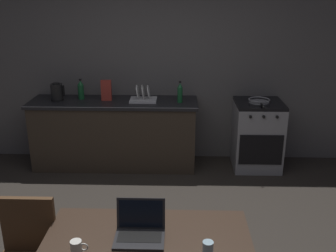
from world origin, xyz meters
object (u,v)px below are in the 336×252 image
(stove_oven, at_px, (257,135))
(cereal_box, at_px, (106,90))
(laptop, at_px, (140,231))
(drinking_glass, at_px, (208,250))
(electric_kettle, at_px, (57,92))
(bottle_b, at_px, (81,90))
(dish_rack, at_px, (143,97))
(bottle, at_px, (180,93))
(frying_pan, at_px, (259,101))
(coffee_mug, at_px, (77,247))

(stove_oven, distance_m, cereal_box, 2.04)
(laptop, xyz_separation_m, drinking_glass, (0.42, -0.20, 0.01))
(laptop, xyz_separation_m, electric_kettle, (-1.33, 2.68, 0.24))
(electric_kettle, xyz_separation_m, bottle_b, (0.29, 0.08, 0.01))
(laptop, distance_m, drinking_glass, 0.47)
(drinking_glass, xyz_separation_m, cereal_box, (-1.11, 2.90, 0.25))
(drinking_glass, xyz_separation_m, bottle_b, (-1.46, 2.96, 0.24))
(stove_oven, relative_size, dish_rack, 2.62)
(stove_oven, xyz_separation_m, bottle, (-1.02, -0.05, 0.58))
(laptop, height_order, drinking_glass, laptop)
(frying_pan, bearing_deg, bottle, -178.73)
(stove_oven, xyz_separation_m, drinking_glass, (-0.85, -2.88, 0.33))
(laptop, relative_size, drinking_glass, 2.80)
(drinking_glass, height_order, bottle_b, bottle_b)
(laptop, distance_m, bottle, 2.66)
(coffee_mug, distance_m, bottle_b, 3.03)
(electric_kettle, distance_m, frying_pan, 2.59)
(electric_kettle, distance_m, cereal_box, 0.64)
(stove_oven, xyz_separation_m, laptop, (-1.27, -2.68, 0.32))
(frying_pan, distance_m, coffee_mug, 3.27)
(bottle_b, bearing_deg, dish_rack, -5.57)
(cereal_box, distance_m, dish_rack, 0.48)
(stove_oven, bearing_deg, frying_pan, -113.34)
(laptop, height_order, frying_pan, laptop)
(cereal_box, xyz_separation_m, bottle_b, (-0.34, 0.06, -0.01))
(electric_kettle, relative_size, bottle_b, 0.87)
(frying_pan, bearing_deg, bottle_b, 177.31)
(drinking_glass, height_order, dish_rack, dish_rack)
(bottle, distance_m, coffee_mug, 2.89)
(drinking_glass, bearing_deg, coffee_mug, 178.65)
(drinking_glass, bearing_deg, cereal_box, 111.01)
(frying_pan, bearing_deg, drinking_glass, -106.29)
(bottle_b, bearing_deg, cereal_box, -9.88)
(laptop, bearing_deg, bottle_b, 123.90)
(electric_kettle, bearing_deg, bottle, -1.81)
(laptop, xyz_separation_m, frying_pan, (1.26, 2.65, 0.15))
(bottle, relative_size, cereal_box, 1.03)
(laptop, relative_size, dish_rack, 0.94)
(stove_oven, xyz_separation_m, dish_rack, (-1.48, 0.00, 0.49))
(electric_kettle, xyz_separation_m, drinking_glass, (1.75, -2.88, -0.23))
(stove_oven, distance_m, bottle, 1.17)
(electric_kettle, distance_m, bottle_b, 0.30)
(dish_rack, bearing_deg, stove_oven, -0.10)
(dish_rack, distance_m, bottle_b, 0.83)
(frying_pan, distance_m, cereal_box, 1.95)
(bottle, relative_size, drinking_glass, 2.39)
(stove_oven, relative_size, bottle, 3.27)
(dish_rack, bearing_deg, coffee_mug, -92.99)
(frying_pan, bearing_deg, dish_rack, 178.92)
(laptop, bearing_deg, stove_oven, 77.98)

